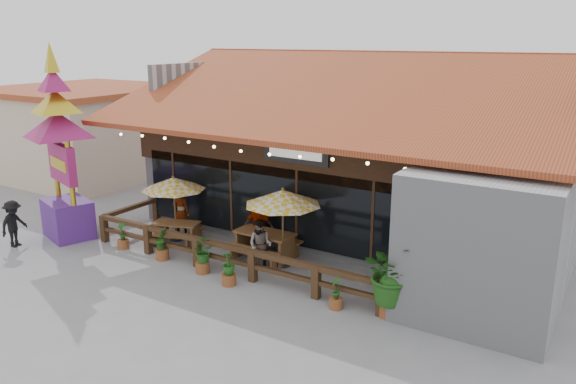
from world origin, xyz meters
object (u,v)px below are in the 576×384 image
Objects in this scene: picnic_table_left at (177,229)px; thai_sign_tower at (58,130)px; umbrella_right at (283,198)px; tropical_plant at (391,275)px; umbrella_left at (174,184)px; pedestrian at (14,224)px; picnic_table_right at (265,241)px.

thai_sign_tower is (-3.54, -1.46, 3.17)m from picnic_table_left.
umbrella_right is at bearing 3.09° from picnic_table_left.
umbrella_right is at bearing 12.51° from thai_sign_tower.
thai_sign_tower is (-7.53, -1.67, 1.55)m from umbrella_right.
picnic_table_left is at bearing 172.20° from tropical_plant.
thai_sign_tower reaches higher than umbrella_right.
pedestrian is (-4.04, -3.15, -1.18)m from umbrella_left.
umbrella_left is at bearing -179.38° from umbrella_right.
umbrella_left is 1.24× the size of picnic_table_left.
thai_sign_tower reaches higher than umbrella_left.
picnic_table_left is (0.18, -0.17, -1.47)m from umbrella_left.
umbrella_left is at bearing -64.95° from pedestrian.
umbrella_left is 1.49m from picnic_table_left.
tropical_plant is (7.86, -1.08, 0.61)m from picnic_table_left.
umbrella_left is at bearing 171.19° from tropical_plant.
umbrella_right is at bearing 161.54° from tropical_plant.
umbrella_right is 1.49× the size of picnic_table_left.
thai_sign_tower is at bearing -37.04° from pedestrian.
umbrella_left is 5.26m from pedestrian.
umbrella_right is 4.20m from tropical_plant.
thai_sign_tower is at bearing -167.49° from umbrella_right.
umbrella_right reaches higher than tropical_plant.
thai_sign_tower is 11.68m from tropical_plant.
pedestrian reaches higher than picnic_table_right.
picnic_table_right is 4.86m from tropical_plant.
tropical_plant is at bearing -7.80° from picnic_table_left.
umbrella_left is at bearing -176.66° from picnic_table_right.
umbrella_right is at bearing 0.62° from umbrella_left.
umbrella_right is 1.46× the size of picnic_table_right.
pedestrian is at bearing -144.80° from picnic_table_left.
umbrella_right is (4.17, 0.05, 0.15)m from umbrella_left.
umbrella_left is at bearing 25.84° from thai_sign_tower.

